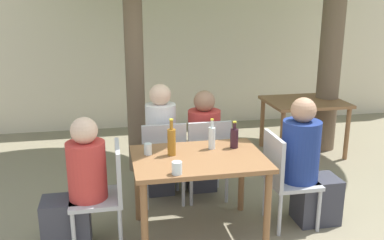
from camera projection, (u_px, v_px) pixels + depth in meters
ground_plane at (198, 233)px, 3.95m from camera, size 30.00×30.00×0.00m
cafe_building_wall at (153, 42)px, 6.95m from camera, size 10.00×0.08×2.80m
dining_table_front at (199, 167)px, 3.77m from camera, size 1.16×0.84×0.75m
dining_table_back at (304, 108)px, 5.85m from camera, size 1.04×0.85×0.75m
patio_chair_0 at (106, 190)px, 3.66m from camera, size 0.44×0.44×0.90m
patio_chair_1 at (284, 175)px, 3.96m from camera, size 0.44×0.44×0.90m
patio_chair_2 at (163, 158)px, 4.38m from camera, size 0.44×0.44×0.90m
patio_chair_3 at (207, 155)px, 4.47m from camera, size 0.44×0.44×0.90m
person_seated_0 at (77, 191)px, 3.61m from camera, size 0.56×0.33×1.16m
person_seated_1 at (307, 168)px, 3.99m from camera, size 0.58×0.35×1.24m
person_seated_2 at (160, 146)px, 4.59m from camera, size 0.32×0.56×1.25m
person_seated_3 at (202, 146)px, 4.69m from camera, size 0.34×0.57×1.16m
water_bottle_0 at (212, 137)px, 3.91m from camera, size 0.06×0.06×0.29m
wine_bottle_1 at (234, 138)px, 3.94m from camera, size 0.08×0.08×0.25m
amber_bottle_2 at (172, 141)px, 3.75m from camera, size 0.07×0.07×0.33m
drinking_glass_0 at (177, 168)px, 3.36m from camera, size 0.08×0.08×0.10m
drinking_glass_1 at (148, 149)px, 3.78m from camera, size 0.07×0.07×0.10m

